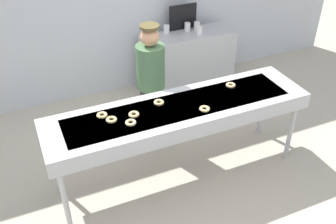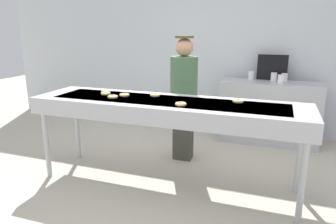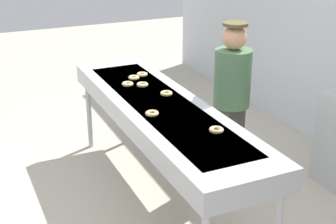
{
  "view_description": "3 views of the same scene",
  "coord_description": "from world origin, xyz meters",
  "views": [
    {
      "loc": [
        -1.5,
        -3.12,
        3.26
      ],
      "look_at": [
        -0.14,
        -0.02,
        0.94
      ],
      "focal_mm": 41.19,
      "sensor_mm": 36.0,
      "label": 1
    },
    {
      "loc": [
        1.09,
        -3.01,
        1.7
      ],
      "look_at": [
        -0.01,
        0.07,
        0.82
      ],
      "focal_mm": 33.26,
      "sensor_mm": 36.0,
      "label": 2
    },
    {
      "loc": [
        3.63,
        -1.6,
        2.5
      ],
      "look_at": [
        0.0,
        0.07,
        0.88
      ],
      "focal_mm": 51.58,
      "sensor_mm": 36.0,
      "label": 3
    }
  ],
  "objects": [
    {
      "name": "worker_baker",
      "position": [
        -0.03,
        0.75,
        0.93
      ],
      "size": [
        0.35,
        0.35,
        1.62
      ],
      "rotation": [
        0.0,
        0.0,
        3.33
      ],
      "color": "#3E3D35",
      "rests_on": "ground"
    },
    {
      "name": "paper_cup_0",
      "position": [
        1.13,
        1.71,
        1.0
      ],
      "size": [
        0.09,
        0.09,
        0.13
      ],
      "primitive_type": "cylinder",
      "color": "white",
      "rests_on": "prep_counter"
    },
    {
      "name": "back_wall",
      "position": [
        0.0,
        2.26,
        1.45
      ],
      "size": [
        8.0,
        0.12,
        2.91
      ],
      "primitive_type": "cube",
      "color": "silver",
      "rests_on": "ground"
    },
    {
      "name": "paper_cup_1",
      "position": [
        1.03,
        1.92,
        1.0
      ],
      "size": [
        0.09,
        0.09,
        0.13
      ],
      "primitive_type": "cylinder",
      "color": "white",
      "rests_on": "prep_counter"
    },
    {
      "name": "plain_donut_4",
      "position": [
        -0.75,
        0.03,
        0.98
      ],
      "size": [
        0.14,
        0.14,
        0.03
      ],
      "primitive_type": "torus",
      "rotation": [
        0.0,
        0.0,
        0.29
      ],
      "color": "#E7D284",
      "rests_on": "fryer_conveyor"
    },
    {
      "name": "menu_display",
      "position": [
        1.0,
        2.01,
        1.13
      ],
      "size": [
        0.45,
        0.04,
        0.39
      ],
      "primitive_type": "cube",
      "color": "black",
      "rests_on": "prep_counter"
    },
    {
      "name": "plain_donut_6",
      "position": [
        -0.59,
        -0.1,
        0.98
      ],
      "size": [
        0.16,
        0.16,
        0.03
      ],
      "primitive_type": "torus",
      "rotation": [
        0.0,
        0.0,
        0.7
      ],
      "color": "beige",
      "rests_on": "fryer_conveyor"
    },
    {
      "name": "plain_donut_2",
      "position": [
        -0.81,
        0.15,
        0.98
      ],
      "size": [
        0.16,
        0.16,
        0.03
      ],
      "primitive_type": "torus",
      "rotation": [
        0.0,
        0.0,
        2.24
      ],
      "color": "#F1C585",
      "rests_on": "fryer_conveyor"
    },
    {
      "name": "ground_plane",
      "position": [
        0.0,
        0.0,
        0.0
      ],
      "size": [
        16.0,
        16.0,
        0.0
      ],
      "primitive_type": "plane",
      "color": "beige"
    },
    {
      "name": "paper_cup_3",
      "position": [
        1.18,
        1.89,
        1.0
      ],
      "size": [
        0.09,
        0.09,
        0.13
      ],
      "primitive_type": "cylinder",
      "color": "white",
      "rests_on": "prep_counter"
    },
    {
      "name": "paper_cup_2",
      "position": [
        0.7,
        1.96,
        1.0
      ],
      "size": [
        0.09,
        0.09,
        0.13
      ],
      "primitive_type": "cylinder",
      "color": "white",
      "rests_on": "prep_counter"
    },
    {
      "name": "prep_counter",
      "position": [
        1.0,
        1.81,
        0.47
      ],
      "size": [
        1.46,
        0.51,
        0.94
      ],
      "primitive_type": "cube",
      "color": "#B7BABF",
      "rests_on": "ground"
    },
    {
      "name": "plain_donut_5",
      "position": [
        -0.51,
        0.03,
        0.98
      ],
      "size": [
        0.16,
        0.16,
        0.03
      ],
      "primitive_type": "torus",
      "rotation": [
        0.0,
        0.0,
        2.19
      ],
      "color": "#EEC285",
      "rests_on": "fryer_conveyor"
    },
    {
      "name": "plain_donut_3",
      "position": [
        -0.18,
        0.14,
        0.98
      ],
      "size": [
        0.16,
        0.16,
        0.03
      ],
      "primitive_type": "torus",
      "rotation": [
        0.0,
        0.0,
        2.37
      ],
      "color": "#ECCA85",
      "rests_on": "fryer_conveyor"
    },
    {
      "name": "fryer_conveyor",
      "position": [
        0.0,
        0.0,
        0.88
      ],
      "size": [
        2.94,
        0.75,
        0.97
      ],
      "color": "#B7BABF",
      "rests_on": "ground"
    },
    {
      "name": "plain_donut_0",
      "position": [
        0.21,
        -0.18,
        0.98
      ],
      "size": [
        0.13,
        0.13,
        0.03
      ],
      "primitive_type": "torus",
      "rotation": [
        0.0,
        0.0,
        1.75
      ],
      "color": "#F4C885",
      "rests_on": "fryer_conveyor"
    },
    {
      "name": "plain_donut_1",
      "position": [
        0.73,
        0.14,
        0.98
      ],
      "size": [
        0.12,
        0.12,
        0.03
      ],
      "primitive_type": "torus",
      "rotation": [
        0.0,
        0.0,
        0.08
      ],
      "color": "#E9C385",
      "rests_on": "fryer_conveyor"
    }
  ]
}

